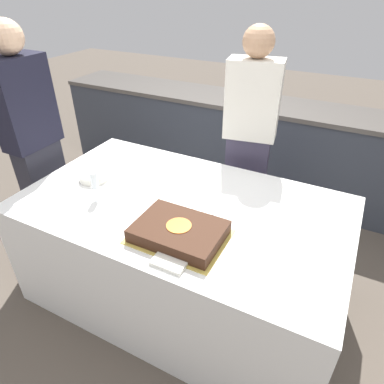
{
  "coord_description": "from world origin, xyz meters",
  "views": [
    {
      "loc": [
        0.83,
        -1.48,
        1.95
      ],
      "look_at": [
        0.07,
        0.0,
        0.88
      ],
      "focal_mm": 32.0,
      "sensor_mm": 36.0,
      "label": 1
    }
  ],
  "objects_px": {
    "person_cutting_cake": "(249,143)",
    "person_seated_left": "(35,145)",
    "plate_stack": "(94,176)",
    "cake": "(179,231)",
    "wine_glass": "(95,182)"
  },
  "relations": [
    {
      "from": "person_cutting_cake",
      "to": "person_seated_left",
      "type": "xyz_separation_m",
      "value": [
        -1.34,
        -0.79,
        0.03
      ]
    },
    {
      "from": "plate_stack",
      "to": "person_cutting_cake",
      "type": "relative_size",
      "value": 0.11
    },
    {
      "from": "plate_stack",
      "to": "person_cutting_cake",
      "type": "distance_m",
      "value": 1.14
    },
    {
      "from": "plate_stack",
      "to": "person_seated_left",
      "type": "height_order",
      "value": "person_seated_left"
    },
    {
      "from": "person_cutting_cake",
      "to": "person_seated_left",
      "type": "distance_m",
      "value": 1.55
    },
    {
      "from": "plate_stack",
      "to": "person_cutting_cake",
      "type": "height_order",
      "value": "person_cutting_cake"
    },
    {
      "from": "wine_glass",
      "to": "cake",
      "type": "bearing_deg",
      "value": -8.04
    },
    {
      "from": "cake",
      "to": "plate_stack",
      "type": "relative_size",
      "value": 2.55
    },
    {
      "from": "plate_stack",
      "to": "person_seated_left",
      "type": "bearing_deg",
      "value": 177.9
    },
    {
      "from": "person_cutting_cake",
      "to": "person_seated_left",
      "type": "relative_size",
      "value": 0.97
    },
    {
      "from": "cake",
      "to": "person_cutting_cake",
      "type": "bearing_deg",
      "value": 90.0
    },
    {
      "from": "cake",
      "to": "person_cutting_cake",
      "type": "relative_size",
      "value": 0.29
    },
    {
      "from": "person_cutting_cake",
      "to": "plate_stack",
      "type": "bearing_deg",
      "value": 35.77
    },
    {
      "from": "plate_stack",
      "to": "wine_glass",
      "type": "height_order",
      "value": "wine_glass"
    },
    {
      "from": "cake",
      "to": "plate_stack",
      "type": "height_order",
      "value": "cake"
    }
  ]
}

